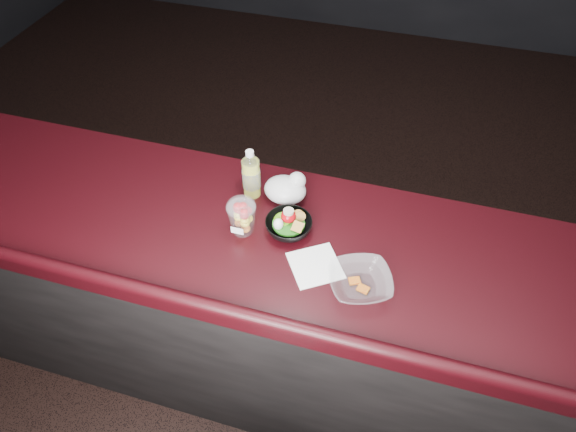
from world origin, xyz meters
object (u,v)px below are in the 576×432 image
(lemonade_bottle, at_px, (251,177))
(snack_bowl, at_px, (288,225))
(fruit_cup, at_px, (242,216))
(green_apple, at_px, (283,221))
(takeout_bowl, at_px, (360,282))

(lemonade_bottle, bearing_deg, snack_bowl, -38.25)
(fruit_cup, distance_m, green_apple, 0.15)
(lemonade_bottle, distance_m, green_apple, 0.22)
(green_apple, relative_size, takeout_bowl, 0.27)
(fruit_cup, bearing_deg, snack_bowl, 15.20)
(fruit_cup, xyz_separation_m, takeout_bowl, (0.44, -0.13, -0.05))
(lemonade_bottle, height_order, green_apple, lemonade_bottle)
(lemonade_bottle, bearing_deg, takeout_bowl, -33.57)
(lemonade_bottle, relative_size, green_apple, 2.91)
(lemonade_bottle, height_order, snack_bowl, lemonade_bottle)
(green_apple, height_order, snack_bowl, snack_bowl)
(fruit_cup, distance_m, takeout_bowl, 0.46)
(snack_bowl, xyz_separation_m, takeout_bowl, (0.29, -0.17, -0.01))
(snack_bowl, bearing_deg, green_apple, 152.29)
(fruit_cup, xyz_separation_m, green_apple, (0.13, 0.05, -0.04))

